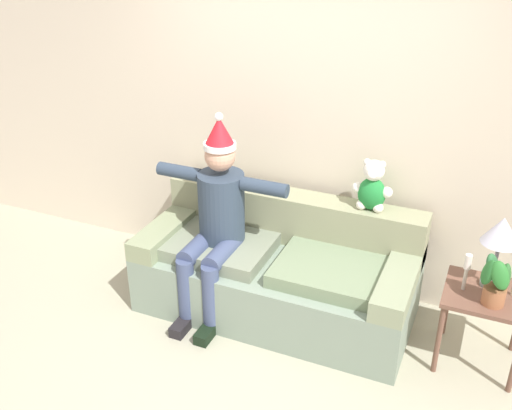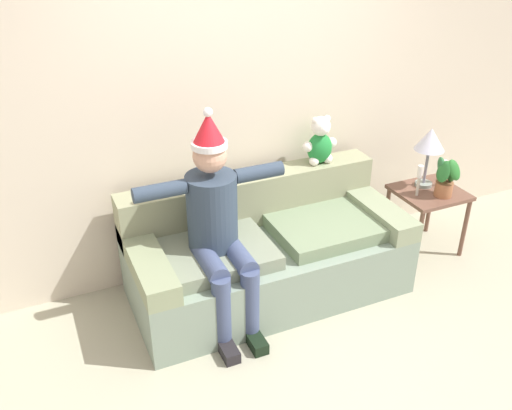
{
  "view_description": "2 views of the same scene",
  "coord_description": "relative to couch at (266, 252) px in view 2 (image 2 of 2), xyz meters",
  "views": [
    {
      "loc": [
        1.34,
        -2.49,
        2.77
      ],
      "look_at": [
        -0.15,
        0.93,
        0.89
      ],
      "focal_mm": 41.51,
      "sensor_mm": 36.0,
      "label": 1
    },
    {
      "loc": [
        -1.48,
        -2.13,
        2.61
      ],
      "look_at": [
        -0.19,
        0.77,
        0.89
      ],
      "focal_mm": 39.07,
      "sensor_mm": 36.0,
      "label": 2
    }
  ],
  "objects": [
    {
      "name": "ground_plane",
      "position": [
        0.0,
        -1.01,
        -0.33
      ],
      "size": [
        10.0,
        10.0,
        0.0
      ],
      "primitive_type": "plane",
      "color": "#A8A68D"
    },
    {
      "name": "back_wall",
      "position": [
        0.0,
        0.54,
        1.02
      ],
      "size": [
        7.0,
        0.1,
        2.7
      ],
      "primitive_type": "cube",
      "color": "beige",
      "rests_on": "ground_plane"
    },
    {
      "name": "couch",
      "position": [
        0.0,
        0.0,
        0.0
      ],
      "size": [
        2.01,
        0.92,
        0.83
      ],
      "color": "gray",
      "rests_on": "ground_plane"
    },
    {
      "name": "person_seated",
      "position": [
        -0.43,
        -0.16,
        0.45
      ],
      "size": [
        1.02,
        0.77,
        1.53
      ],
      "color": "#303E50",
      "rests_on": "ground_plane"
    },
    {
      "name": "teddy_bear",
      "position": [
        0.58,
        0.29,
        0.67
      ],
      "size": [
        0.29,
        0.17,
        0.38
      ],
      "color": "#208136",
      "rests_on": "couch"
    },
    {
      "name": "side_table",
      "position": [
        1.45,
        -0.04,
        0.14
      ],
      "size": [
        0.53,
        0.49,
        0.56
      ],
      "color": "brown",
      "rests_on": "ground_plane"
    },
    {
      "name": "table_lamp",
      "position": [
        1.46,
        0.06,
        0.61
      ],
      "size": [
        0.24,
        0.24,
        0.5
      ],
      "color": "gray",
      "rests_on": "side_table"
    },
    {
      "name": "potted_plant",
      "position": [
        1.48,
        -0.15,
        0.4
      ],
      "size": [
        0.21,
        0.23,
        0.36
      ],
      "color": "#A3633F",
      "rests_on": "side_table"
    },
    {
      "name": "candle_tall",
      "position": [
        1.3,
        -0.06,
        0.39
      ],
      "size": [
        0.04,
        0.04,
        0.26
      ],
      "color": "beige",
      "rests_on": "side_table"
    },
    {
      "name": "candle_short",
      "position": [
        1.6,
        0.0,
        0.37
      ],
      "size": [
        0.04,
        0.04,
        0.23
      ],
      "color": "beige",
      "rests_on": "side_table"
    }
  ]
}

